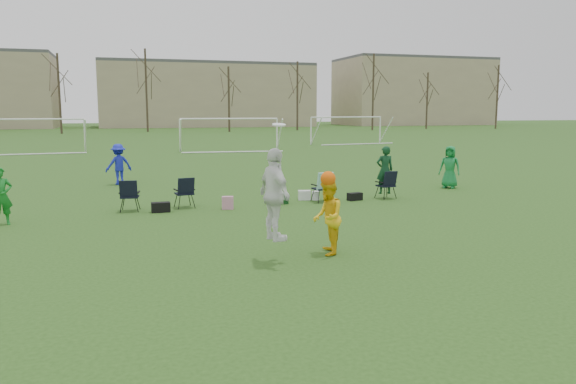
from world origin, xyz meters
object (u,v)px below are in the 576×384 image
object	(u,v)px
fielder_green_near	(1,196)
fielder_blue	(119,164)
goal_left	(30,126)
goal_right	(347,122)
fielder_green_far	(450,167)
goal_mid	(229,125)
center_contest	(300,205)

from	to	relation	value
fielder_green_near	fielder_blue	bearing A→B (deg)	51.40
goal_left	goal_right	world-z (taller)	same
fielder_green_far	goal_mid	size ratio (longest dim) A/B	0.22
fielder_green_near	center_contest	xyz separation A→B (m)	(6.56, -5.58, 0.35)
goal_right	fielder_green_near	bearing A→B (deg)	-134.31
goal_right	fielder_green_far	bearing A→B (deg)	-112.85
goal_mid	goal_right	bearing A→B (deg)	30.57
fielder_blue	goal_left	xyz separation A→B (m)	(-5.96, 19.71, 1.09)
goal_left	fielder_blue	bearing A→B (deg)	-78.18
goal_left	center_contest	bearing A→B (deg)	-78.93
center_contest	goal_right	xyz separation A→B (m)	(16.50, 36.97, 0.79)
fielder_blue	fielder_green_far	xyz separation A→B (m)	(12.47, -4.86, -0.01)
fielder_green_near	fielder_green_far	distance (m)	15.75
fielder_green_far	center_contest	size ratio (longest dim) A/B	0.59
fielder_blue	center_contest	bearing A→B (deg)	85.46
fielder_green_far	goal_left	bearing A→B (deg)	172.76
fielder_green_near	center_contest	size ratio (longest dim) A/B	0.56
fielder_green_near	fielder_blue	size ratio (longest dim) A/B	0.93
goal_left	goal_mid	xyz separation A→B (m)	(14.00, -2.00, 0.00)
fielder_green_near	center_contest	world-z (taller)	center_contest
fielder_green_near	goal_mid	xyz separation A→B (m)	(11.07, 25.39, 1.15)
fielder_green_far	goal_right	distance (m)	29.58
fielder_blue	goal_mid	size ratio (longest dim) A/B	0.23
fielder_green_far	goal_left	xyz separation A→B (m)	(-18.43, 24.57, 1.09)
center_contest	goal_right	bearing A→B (deg)	65.94
fielder_green_near	goal_right	size ratio (longest dim) A/B	0.21
goal_right	goal_left	bearing A→B (deg)	-179.25
center_contest	goal_left	size ratio (longest dim) A/B	0.38
center_contest	goal_mid	world-z (taller)	center_contest
fielder_blue	goal_mid	world-z (taller)	goal_mid
fielder_green_far	goal_left	distance (m)	30.73
goal_left	goal_mid	world-z (taller)	same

